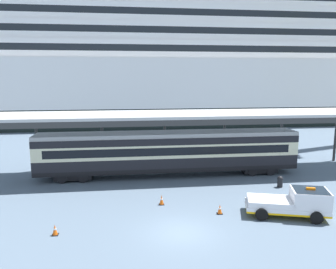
% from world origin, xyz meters
% --- Properties ---
extents(ground_plane, '(400.00, 400.00, 0.00)m').
position_xyz_m(ground_plane, '(0.00, 0.00, 0.00)').
color(ground_plane, slate).
extents(cruise_ship, '(143.01, 31.24, 33.02)m').
position_xyz_m(cruise_ship, '(-7.14, 54.41, 11.42)').
color(cruise_ship, black).
rests_on(cruise_ship, ground).
extents(platform_canopy, '(43.59, 6.31, 5.80)m').
position_xyz_m(platform_canopy, '(0.75, 12.01, 5.54)').
color(platform_canopy, '#B9B9B9').
rests_on(platform_canopy, ground).
extents(train_carriage, '(23.76, 2.81, 4.11)m').
position_xyz_m(train_carriage, '(0.75, 11.57, 2.31)').
color(train_carriage, black).
rests_on(train_carriage, ground).
extents(service_truck, '(5.56, 3.42, 2.02)m').
position_xyz_m(service_truck, '(7.76, 1.38, 0.99)').
color(service_truck, white).
rests_on(service_truck, ground).
extents(traffic_cone_near, '(0.36, 0.36, 0.73)m').
position_xyz_m(traffic_cone_near, '(-0.70, 4.50, 0.36)').
color(traffic_cone_near, black).
rests_on(traffic_cone_near, ground).
extents(traffic_cone_mid, '(0.36, 0.36, 0.65)m').
position_xyz_m(traffic_cone_mid, '(-7.37, 0.61, 0.32)').
color(traffic_cone_mid, black).
rests_on(traffic_cone_mid, ground).
extents(traffic_cone_far, '(0.36, 0.36, 0.67)m').
position_xyz_m(traffic_cone_far, '(3.00, 2.37, 0.33)').
color(traffic_cone_far, black).
rests_on(traffic_cone_far, ground).
extents(quay_bollard, '(0.48, 0.48, 0.96)m').
position_xyz_m(quay_bollard, '(9.51, 7.09, 0.52)').
color(quay_bollard, black).
rests_on(quay_bollard, ground).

